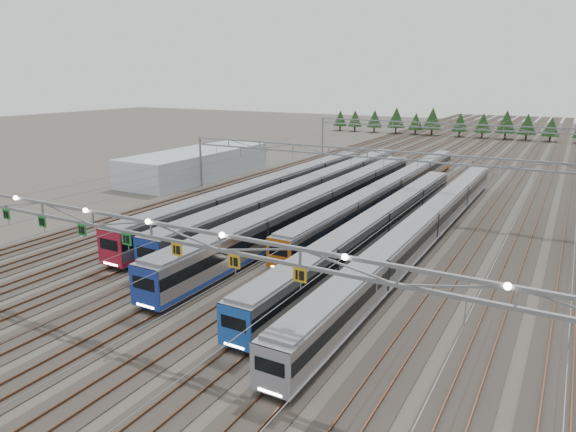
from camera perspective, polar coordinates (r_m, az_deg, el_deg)
The scene contains 13 objects.
ground at distance 37.90m, azimuth -14.19°, elevation -12.08°, with size 400.00×400.00×0.00m, color #47423A.
track_bed at distance 127.21m, azimuth 18.40°, elevation 7.42°, with size 54.00×260.00×5.42m.
train_a at distance 69.36m, azimuth -1.90°, elevation 2.82°, with size 2.99×56.00×3.89m.
train_b at distance 69.99m, azimuth 2.62°, elevation 2.90°, with size 2.93×62.38×3.82m.
train_c at distance 62.71m, azimuth 3.78°, elevation 1.39°, with size 2.88×60.00×3.75m.
train_d at distance 73.18m, azimuth 11.46°, elevation 2.94°, with size 2.53×63.01×3.29m.
train_e at distance 54.78m, azimuth 9.90°, elevation -1.09°, with size 2.56×52.49×3.33m.
train_f at distance 55.74m, azimuth 15.07°, elevation -1.13°, with size 2.53×63.37×3.29m.
gantry_near at distance 35.23m, azimuth -15.12°, elevation -1.81°, with size 56.36×0.61×8.08m.
gantry_mid at distance 69.12m, azimuth 8.77°, elevation 6.14°, with size 56.36×0.36×8.00m.
gantry_far at distance 112.07m, azimuth 17.07°, elevation 9.09°, with size 56.36×0.36×8.00m.
west_shed at distance 91.81m, azimuth -10.07°, elevation 5.74°, with size 10.00×30.00×4.66m, color #ADC2CE.
treeline at distance 160.03m, azimuth 18.27°, elevation 9.87°, with size 81.20×5.60×7.02m.
Camera 1 is at (23.86, -23.98, 17.09)m, focal length 32.00 mm.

